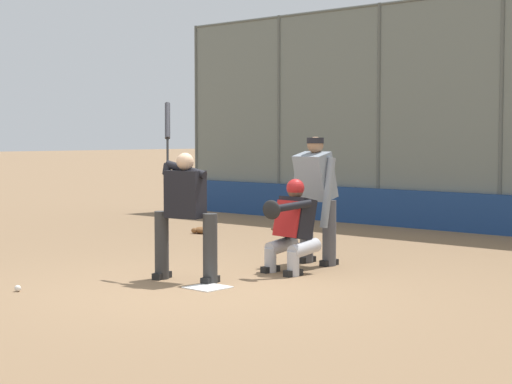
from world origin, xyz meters
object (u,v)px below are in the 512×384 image
object	(u,v)px
batter_at_plate	(185,211)
umpire_home	(316,196)
fielding_glove_on_dirt	(201,230)
catcher_behind_plate	(291,224)
baseball_loose	(18,288)

from	to	relation	value
batter_at_plate	umpire_home	bearing A→B (deg)	-113.26
umpire_home	fielding_glove_on_dirt	world-z (taller)	umpire_home
catcher_behind_plate	baseball_loose	xyz separation A→B (m)	(1.43, 3.08, -0.58)
batter_at_plate	baseball_loose	distance (m)	2.12
fielding_glove_on_dirt	catcher_behind_plate	bearing A→B (deg)	150.25
fielding_glove_on_dirt	baseball_loose	world-z (taller)	fielding_glove_on_dirt
catcher_behind_plate	fielding_glove_on_dirt	bearing A→B (deg)	-24.89
umpire_home	batter_at_plate	bearing A→B (deg)	83.52
umpire_home	baseball_loose	xyz separation A→B (m)	(1.21, 3.86, -0.90)
umpire_home	baseball_loose	distance (m)	4.14
fielding_glove_on_dirt	batter_at_plate	bearing A→B (deg)	133.70
umpire_home	baseball_loose	size ratio (longest dim) A/B	23.44
catcher_behind_plate	fielding_glove_on_dirt	xyz separation A→B (m)	(4.01, -2.29, -0.56)
catcher_behind_plate	baseball_loose	distance (m)	3.44
batter_at_plate	catcher_behind_plate	distance (m)	1.45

